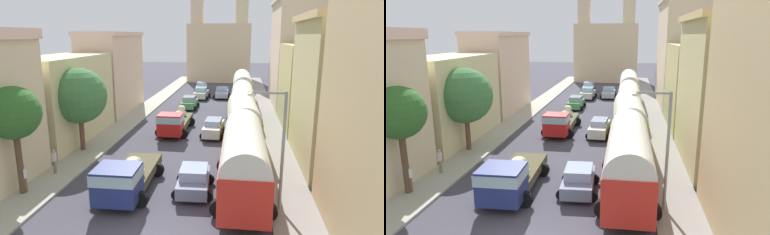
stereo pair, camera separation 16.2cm
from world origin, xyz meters
The scene contains 26 objects.
ground_plane centered at (0.00, 27.00, 0.00)m, with size 154.00×154.00×0.00m, color #403F4A.
sidewalk_left centered at (-7.25, 27.00, 0.07)m, with size 2.50×70.00×0.14m, color #AAA897.
sidewalk_right centered at (7.25, 27.00, 0.07)m, with size 2.50×70.00×0.14m, color gray.
building_left_1 centered at (-10.84, 15.24, 3.63)m, with size 4.67×11.41×7.26m.
building_left_2 centered at (-10.69, 26.77, 4.69)m, with size 4.82×10.60×9.33m.
building_right_1 centered at (11.37, 12.35, 5.21)m, with size 6.32×9.44×10.38m.
building_right_2 centered at (11.37, 22.47, 4.06)m, with size 5.74×9.60×8.11m.
building_right_3 centered at (11.45, 34.13, 6.71)m, with size 6.49×12.85×13.37m.
distant_church centered at (0.00, 57.20, 6.34)m, with size 12.08×7.57×19.68m.
parked_bus_0 centered at (4.60, 6.50, 2.21)m, with size 3.40×9.44×4.04m.
parked_bus_1 centered at (4.60, 15.50, 2.24)m, with size 3.54×8.38×4.07m.
parked_bus_2 centered at (4.60, 24.50, 2.13)m, with size 3.35×8.04×3.89m.
parked_bus_3 centered at (4.60, 33.50, 2.33)m, with size 3.36×9.65×4.19m.
cargo_truck_0 centered at (-1.97, 5.21, 1.21)m, with size 3.24×7.05×2.29m.
cargo_truck_1 centered at (-1.63, 18.25, 1.18)m, with size 3.03×7.39×2.28m.
car_0 centered at (-1.91, 29.43, 0.79)m, with size 2.31×3.89×1.59m.
car_1 centered at (-1.22, 36.50, 0.83)m, with size 2.44×4.03×1.67m.
car_2 centered at (-1.88, 42.73, 0.80)m, with size 2.35×4.42×1.58m.
car_3 centered at (1.77, 6.33, 0.77)m, with size 2.44×3.75×1.53m.
car_4 centered at (2.01, 17.93, 0.81)m, with size 2.28×4.20×1.59m.
car_5 centered at (1.68, 37.76, 0.77)m, with size 2.43×4.17×1.54m.
pedestrian_0 centered at (-7.56, 7.47, 1.03)m, with size 0.43×0.43×1.78m.
pedestrian_1 centered at (-7.84, 4.66, 1.03)m, with size 0.48×0.48×1.81m.
streetlamp_near centered at (6.22, 4.67, 3.83)m, with size 1.95×0.28×6.34m.
roadside_tree_0 centered at (-7.90, 4.52, 4.81)m, with size 2.93×2.93×6.33m.
roadside_tree_1 centered at (-7.90, 12.30, 4.44)m, with size 4.24×4.24×6.58m.
Camera 2 is at (4.42, -12.14, 8.98)m, focal length 32.15 mm.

